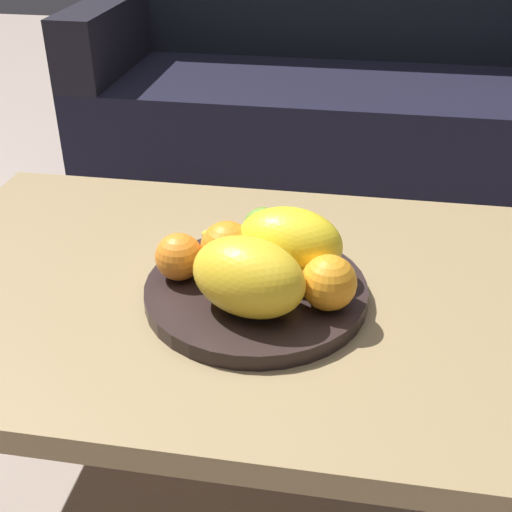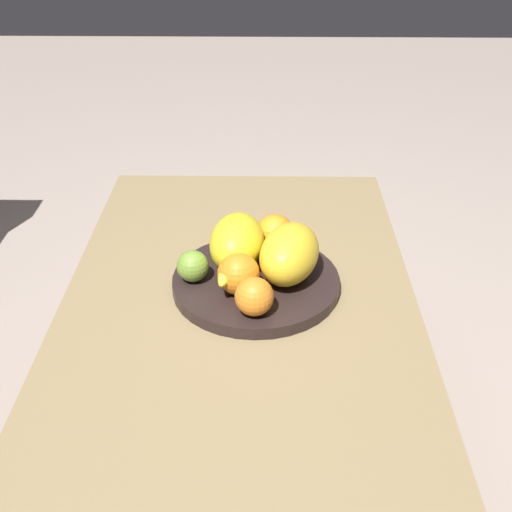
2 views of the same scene
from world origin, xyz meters
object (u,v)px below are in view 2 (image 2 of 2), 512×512
at_px(fruit_bowl, 256,282).
at_px(apple_front, 193,266).
at_px(coffee_table, 240,313).
at_px(orange_back, 275,233).
at_px(melon_smaller_beside, 237,242).
at_px(melon_large_front, 289,254).
at_px(orange_front, 240,274).
at_px(orange_left, 254,297).
at_px(banana_bunch, 236,271).

xyz_separation_m(fruit_bowl, apple_front, (-0.01, 0.12, 0.04)).
height_order(coffee_table, orange_back, orange_back).
bearing_deg(apple_front, coffee_table, -98.19).
distance_m(melon_smaller_beside, orange_back, 0.10).
relative_size(fruit_bowl, melon_large_front, 2.01).
height_order(melon_smaller_beside, orange_back, melon_smaller_beside).
height_order(coffee_table, apple_front, apple_front).
distance_m(orange_back, apple_front, 0.20).
height_order(fruit_bowl, melon_large_front, melon_large_front).
height_order(melon_large_front, apple_front, melon_large_front).
xyz_separation_m(melon_large_front, orange_front, (-0.05, 0.10, -0.01)).
relative_size(melon_large_front, orange_front, 2.04).
bearing_deg(orange_left, orange_back, -9.86).
height_order(orange_front, banana_bunch, orange_front).
relative_size(fruit_bowl, banana_bunch, 1.92).
relative_size(melon_large_front, orange_back, 2.08).
distance_m(fruit_bowl, orange_left, 0.13).
bearing_deg(melon_large_front, melon_smaller_beside, 67.00).
height_order(coffee_table, melon_smaller_beside, melon_smaller_beside).
bearing_deg(banana_bunch, apple_front, 84.13).
bearing_deg(orange_left, banana_bunch, 20.45).
bearing_deg(orange_front, banana_bunch, 14.53).
relative_size(melon_smaller_beside, orange_front, 1.97).
height_order(melon_large_front, banana_bunch, melon_large_front).
relative_size(melon_large_front, melon_smaller_beside, 1.04).
xyz_separation_m(coffee_table, melon_large_front, (0.02, -0.10, 0.13)).
relative_size(apple_front, banana_bunch, 0.36).
height_order(orange_front, orange_back, orange_front).
height_order(orange_back, apple_front, orange_back).
distance_m(melon_smaller_beside, orange_left, 0.17).
xyz_separation_m(coffee_table, apple_front, (0.01, 0.09, 0.10)).
height_order(coffee_table, fruit_bowl, fruit_bowl).
relative_size(fruit_bowl, orange_back, 4.19).
relative_size(melon_large_front, apple_front, 2.63).
height_order(melon_large_front, orange_front, melon_large_front).
distance_m(fruit_bowl, banana_bunch, 0.06).
distance_m(orange_back, banana_bunch, 0.15).
bearing_deg(coffee_table, orange_back, -28.04).
bearing_deg(orange_front, coffee_table, 5.16).
distance_m(melon_large_front, melon_smaller_beside, 0.11).
distance_m(orange_front, banana_bunch, 0.04).
height_order(melon_smaller_beside, banana_bunch, melon_smaller_beside).
bearing_deg(banana_bunch, orange_front, -165.47).
relative_size(coffee_table, melon_large_front, 6.65).
xyz_separation_m(orange_front, orange_back, (0.16, -0.07, -0.00)).
relative_size(orange_front, orange_back, 1.02).
xyz_separation_m(melon_large_front, banana_bunch, (-0.02, 0.10, -0.03)).
bearing_deg(banana_bunch, melon_smaller_beside, 0.82).
relative_size(orange_back, apple_front, 1.26).
distance_m(melon_smaller_beside, apple_front, 0.10).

